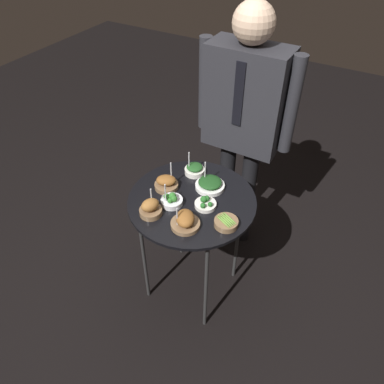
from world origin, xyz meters
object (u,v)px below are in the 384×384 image
at_px(bowl_broccoli_front_right, 172,200).
at_px(bowl_roast_far_rim, 150,208).
at_px(serving_cart, 192,207).
at_px(waiter_figure, 245,111).
at_px(bowl_spinach_back_right, 195,169).
at_px(bowl_asparagus_mid_left, 226,223).
at_px(bowl_roast_center, 166,183).
at_px(bowl_broccoli_back_left, 205,204).
at_px(bowl_roast_near_rim, 185,221).
at_px(bowl_spinach_mid_right, 210,184).

bearing_deg(bowl_broccoli_front_right, bowl_roast_far_rim, -114.56).
height_order(serving_cart, waiter_figure, waiter_figure).
distance_m(serving_cart, bowl_spinach_back_right, 0.23).
xyz_separation_m(bowl_asparagus_mid_left, bowl_roast_center, (-0.40, 0.09, 0.01)).
relative_size(bowl_broccoli_back_left, bowl_roast_near_rim, 0.76).
height_order(bowl_broccoli_back_left, bowl_roast_center, bowl_roast_center).
xyz_separation_m(bowl_broccoli_back_left, bowl_spinach_mid_right, (-0.05, 0.14, 0.01)).
relative_size(bowl_broccoli_front_right, bowl_roast_near_rim, 0.95).
bearing_deg(bowl_broccoli_front_right, bowl_roast_center, 134.28).
bearing_deg(waiter_figure, serving_cart, -93.16).
relative_size(bowl_roast_near_rim, waiter_figure, 0.09).
xyz_separation_m(bowl_roast_far_rim, waiter_figure, (0.15, 0.74, 0.22)).
xyz_separation_m(bowl_broccoli_back_left, bowl_roast_far_rim, (-0.21, -0.18, 0.02)).
distance_m(bowl_asparagus_mid_left, bowl_spinach_back_right, 0.43).
relative_size(bowl_broccoli_back_left, bowl_asparagus_mid_left, 0.95).
bearing_deg(bowl_roast_near_rim, bowl_broccoli_front_right, 144.66).
bearing_deg(bowl_asparagus_mid_left, serving_cart, 161.26).
height_order(bowl_asparagus_mid_left, bowl_spinach_back_right, bowl_spinach_back_right).
height_order(bowl_asparagus_mid_left, bowl_roast_center, bowl_roast_center).
bearing_deg(bowl_roast_center, waiter_figure, 69.83).
bearing_deg(waiter_figure, bowl_spinach_back_right, -109.91).
relative_size(bowl_roast_center, bowl_broccoli_front_right, 1.07).
bearing_deg(bowl_broccoli_back_left, waiter_figure, 95.64).
height_order(bowl_spinach_mid_right, bowl_asparagus_mid_left, bowl_spinach_mid_right).
bearing_deg(bowl_roast_center, bowl_spinach_back_right, 69.35).
bearing_deg(bowl_spinach_mid_right, bowl_broccoli_back_left, -70.93).
bearing_deg(waiter_figure, bowl_roast_far_rim, -101.73).
bearing_deg(bowl_broccoli_front_right, bowl_roast_near_rim, -35.34).
bearing_deg(bowl_roast_far_rim, bowl_asparagus_mid_left, 17.85).
height_order(bowl_spinach_back_right, waiter_figure, waiter_figure).
bearing_deg(bowl_broccoli_back_left, bowl_spinach_mid_right, 109.07).
distance_m(bowl_roast_center, bowl_roast_near_rim, 0.30).
distance_m(bowl_spinach_mid_right, waiter_figure, 0.48).
bearing_deg(serving_cart, bowl_asparagus_mid_left, -18.74).
distance_m(bowl_broccoli_back_left, bowl_asparagus_mid_left, 0.16).
distance_m(bowl_roast_near_rim, bowl_spinach_back_right, 0.41).
height_order(bowl_asparagus_mid_left, bowl_roast_far_rim, bowl_roast_far_rim).
bearing_deg(bowl_roast_far_rim, waiter_figure, 78.27).
bearing_deg(bowl_asparagus_mid_left, bowl_spinach_mid_right, 133.58).
bearing_deg(bowl_spinach_back_right, bowl_broccoli_front_right, -85.04).
bearing_deg(waiter_figure, bowl_spinach_mid_right, -89.06).
relative_size(bowl_asparagus_mid_left, bowl_roast_center, 0.79).
bearing_deg(bowl_roast_far_rim, serving_cart, 57.54).
bearing_deg(bowl_roast_far_rim, bowl_roast_center, 101.35).
relative_size(serving_cart, bowl_broccoli_back_left, 6.76).
bearing_deg(bowl_roast_near_rim, bowl_spinach_mid_right, 95.51).
xyz_separation_m(bowl_asparagus_mid_left, bowl_roast_near_rim, (-0.17, -0.10, 0.02)).
relative_size(bowl_broccoli_back_left, waiter_figure, 0.07).
bearing_deg(bowl_asparagus_mid_left, bowl_roast_near_rim, -148.81).
height_order(bowl_broccoli_back_left, waiter_figure, waiter_figure).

